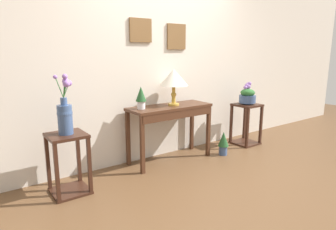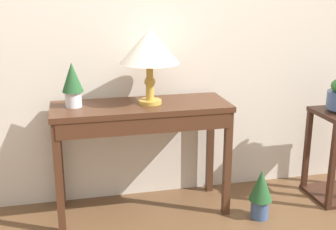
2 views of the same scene
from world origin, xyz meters
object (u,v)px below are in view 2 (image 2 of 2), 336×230
(console_table, at_px, (142,122))
(potted_plant_floor, at_px, (261,192))
(table_lamp, at_px, (149,48))
(potted_plant_on_console, at_px, (72,83))

(console_table, relative_size, potted_plant_floor, 3.33)
(table_lamp, xyz_separation_m, potted_plant_floor, (0.67, -0.28, -0.91))
(table_lamp, xyz_separation_m, potted_plant_on_console, (-0.48, 0.03, -0.20))
(potted_plant_floor, bearing_deg, potted_plant_on_console, 164.87)
(table_lamp, relative_size, potted_plant_floor, 1.38)
(potted_plant_on_console, relative_size, potted_plant_floor, 0.82)
(table_lamp, bearing_deg, console_table, -158.39)
(potted_plant_on_console, bearing_deg, table_lamp, -3.44)
(table_lamp, distance_m, potted_plant_floor, 1.16)
(console_table, height_order, potted_plant_floor, console_table)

